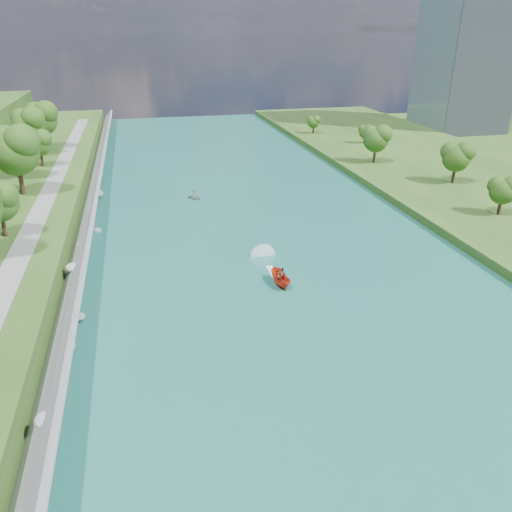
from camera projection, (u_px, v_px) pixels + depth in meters
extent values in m
plane|color=#2D5119|center=(300.00, 304.00, 58.38)|extent=(260.00, 260.00, 0.00)
cube|color=#196054|center=(260.00, 240.00, 76.06)|extent=(55.00, 240.00, 0.10)
cube|color=slate|center=(81.00, 244.00, 69.89)|extent=(3.54, 236.00, 4.05)
ellipsoid|color=gray|center=(44.00, 419.00, 37.96)|extent=(1.46, 1.79, 0.85)
ellipsoid|color=gray|center=(67.00, 346.00, 48.04)|extent=(1.48, 1.90, 1.10)
ellipsoid|color=gray|center=(80.00, 317.00, 54.43)|extent=(1.02, 1.31, 0.72)
ellipsoid|color=gray|center=(72.00, 267.00, 62.70)|extent=(1.64, 1.97, 1.01)
ellipsoid|color=gray|center=(81.00, 245.00, 70.13)|extent=(1.31, 1.26, 0.99)
ellipsoid|color=gray|center=(97.00, 231.00, 79.08)|extent=(1.45, 1.53, 1.09)
ellipsoid|color=gray|center=(93.00, 206.00, 86.89)|extent=(1.39, 1.65, 0.90)
ellipsoid|color=gray|center=(98.00, 194.00, 93.83)|extent=(1.90, 2.02, 1.28)
ellipsoid|color=gray|center=(100.00, 175.00, 104.62)|extent=(1.34, 1.67, 0.89)
cube|color=gray|center=(28.00, 237.00, 67.77)|extent=(3.00, 200.00, 0.10)
cube|color=gray|center=(470.00, 27.00, 147.39)|extent=(22.00, 22.00, 60.00)
ellipsoid|color=#285015|center=(16.00, 154.00, 82.99)|extent=(8.29, 8.29, 13.81)
ellipsoid|color=#285015|center=(16.00, 149.00, 92.73)|extent=(6.62, 6.62, 11.03)
ellipsoid|color=#285015|center=(39.00, 145.00, 101.35)|extent=(5.24, 5.24, 8.74)
ellipsoid|color=#285015|center=(28.00, 127.00, 109.90)|extent=(7.35, 7.35, 12.25)
ellipsoid|color=#285015|center=(42.00, 121.00, 115.95)|extent=(7.65, 7.65, 12.76)
ellipsoid|color=#285015|center=(503.00, 192.00, 80.58)|extent=(4.54, 4.54, 7.57)
ellipsoid|color=#285015|center=(456.00, 159.00, 97.02)|extent=(5.77, 5.77, 9.61)
ellipsoid|color=#285015|center=(376.00, 141.00, 111.97)|extent=(5.96, 5.96, 9.93)
ellipsoid|color=#285015|center=(365.00, 132.00, 132.12)|extent=(3.48, 3.48, 5.81)
ellipsoid|color=#285015|center=(314.00, 123.00, 144.75)|extent=(3.58, 3.58, 5.97)
imported|color=red|center=(280.00, 278.00, 62.25)|extent=(2.07, 4.58, 1.72)
imported|color=#66605B|center=(278.00, 277.00, 61.64)|extent=(0.71, 0.50, 1.85)
imported|color=#66605B|center=(283.00, 274.00, 62.66)|extent=(0.83, 0.66, 1.65)
cube|color=white|center=(274.00, 274.00, 65.25)|extent=(0.90, 5.00, 0.06)
imported|color=gray|center=(195.00, 197.00, 94.15)|extent=(3.32, 3.45, 0.58)
imported|color=#66605B|center=(194.00, 194.00, 93.88)|extent=(0.66, 0.43, 1.36)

